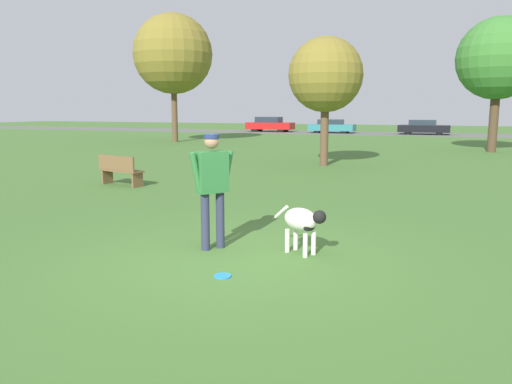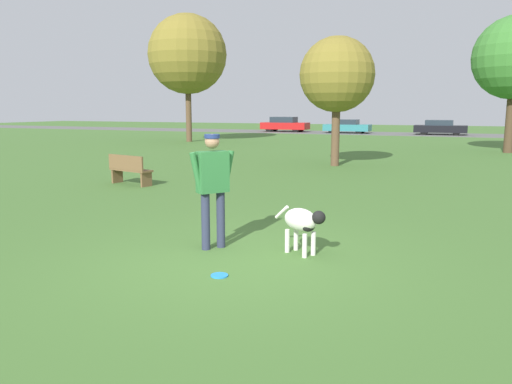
{
  "view_description": "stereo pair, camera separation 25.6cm",
  "coord_description": "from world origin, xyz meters",
  "px_view_note": "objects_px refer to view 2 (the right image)",
  "views": [
    {
      "loc": [
        2.63,
        -6.24,
        2.12
      ],
      "look_at": [
        0.09,
        0.56,
        0.9
      ],
      "focal_mm": 35.0,
      "sensor_mm": 36.0,
      "label": 1
    },
    {
      "loc": [
        2.87,
        -6.14,
        2.12
      ],
      "look_at": [
        0.09,
        0.56,
        0.9
      ],
      "focal_mm": 35.0,
      "sensor_mm": 36.0,
      "label": 2
    }
  ],
  "objects_px": {
    "tree_far_left": "(187,54)",
    "tree_mid_center": "(337,75)",
    "person": "(213,181)",
    "dog": "(302,222)",
    "parked_car_black": "(440,127)",
    "frisbee": "(219,275)",
    "parked_car_teal": "(347,126)",
    "parked_car_red": "(285,124)",
    "park_bench": "(129,169)"
  },
  "relations": [
    {
      "from": "tree_mid_center",
      "to": "frisbee",
      "type": "bearing_deg",
      "value": -82.82
    },
    {
      "from": "frisbee",
      "to": "park_bench",
      "type": "height_order",
      "value": "park_bench"
    },
    {
      "from": "tree_mid_center",
      "to": "park_bench",
      "type": "bearing_deg",
      "value": -121.46
    },
    {
      "from": "dog",
      "to": "tree_far_left",
      "type": "bearing_deg",
      "value": 150.3
    },
    {
      "from": "dog",
      "to": "frisbee",
      "type": "distance_m",
      "value": 1.58
    },
    {
      "from": "tree_far_left",
      "to": "parked_car_black",
      "type": "bearing_deg",
      "value": 45.61
    },
    {
      "from": "tree_far_left",
      "to": "parked_car_teal",
      "type": "bearing_deg",
      "value": 64.68
    },
    {
      "from": "parked_car_red",
      "to": "tree_mid_center",
      "type": "bearing_deg",
      "value": -66.05
    },
    {
      "from": "frisbee",
      "to": "parked_car_black",
      "type": "relative_size",
      "value": 0.06
    },
    {
      "from": "parked_car_teal",
      "to": "parked_car_black",
      "type": "height_order",
      "value": "parked_car_black"
    },
    {
      "from": "tree_mid_center",
      "to": "park_bench",
      "type": "height_order",
      "value": "tree_mid_center"
    },
    {
      "from": "dog",
      "to": "parked_car_red",
      "type": "bearing_deg",
      "value": 136.22
    },
    {
      "from": "person",
      "to": "park_bench",
      "type": "distance_m",
      "value": 7.05
    },
    {
      "from": "person",
      "to": "dog",
      "type": "relative_size",
      "value": 1.87
    },
    {
      "from": "tree_mid_center",
      "to": "parked_car_teal",
      "type": "xyz_separation_m",
      "value": [
        -4.93,
        24.61,
        -2.72
      ]
    },
    {
      "from": "frisbee",
      "to": "parked_car_teal",
      "type": "height_order",
      "value": "parked_car_teal"
    },
    {
      "from": "tree_mid_center",
      "to": "person",
      "type": "bearing_deg",
      "value": -85.37
    },
    {
      "from": "dog",
      "to": "tree_far_left",
      "type": "distance_m",
      "value": 26.06
    },
    {
      "from": "frisbee",
      "to": "tree_mid_center",
      "type": "distance_m",
      "value": 13.29
    },
    {
      "from": "tree_mid_center",
      "to": "park_bench",
      "type": "xyz_separation_m",
      "value": [
        -4.18,
        -6.84,
        -2.86
      ]
    },
    {
      "from": "person",
      "to": "park_bench",
      "type": "height_order",
      "value": "person"
    },
    {
      "from": "park_bench",
      "to": "tree_mid_center",
      "type": "bearing_deg",
      "value": -107.5
    },
    {
      "from": "frisbee",
      "to": "park_bench",
      "type": "distance_m",
      "value": 8.3
    },
    {
      "from": "dog",
      "to": "parked_car_red",
      "type": "relative_size",
      "value": 0.22
    },
    {
      "from": "person",
      "to": "tree_far_left",
      "type": "xyz_separation_m",
      "value": [
        -12.86,
        21.48,
        4.4
      ]
    },
    {
      "from": "dog",
      "to": "frisbee",
      "type": "relative_size",
      "value": 4.13
    },
    {
      "from": "dog",
      "to": "parked_car_teal",
      "type": "xyz_separation_m",
      "value": [
        -7.23,
        36.04,
        0.09
      ]
    },
    {
      "from": "dog",
      "to": "parked_car_black",
      "type": "height_order",
      "value": "parked_car_black"
    },
    {
      "from": "parked_car_teal",
      "to": "park_bench",
      "type": "bearing_deg",
      "value": -88.26
    },
    {
      "from": "frisbee",
      "to": "parked_car_red",
      "type": "xyz_separation_m",
      "value": [
        -12.34,
        37.77,
        0.66
      ]
    },
    {
      "from": "tree_far_left",
      "to": "parked_car_black",
      "type": "relative_size",
      "value": 1.96
    },
    {
      "from": "park_bench",
      "to": "frisbee",
      "type": "bearing_deg",
      "value": 148.27
    },
    {
      "from": "frisbee",
      "to": "parked_car_teal",
      "type": "relative_size",
      "value": 0.06
    },
    {
      "from": "tree_far_left",
      "to": "tree_mid_center",
      "type": "xyz_separation_m",
      "value": [
        11.92,
        -9.84,
        -2.14
      ]
    },
    {
      "from": "tree_mid_center",
      "to": "parked_car_teal",
      "type": "distance_m",
      "value": 25.24
    },
    {
      "from": "tree_mid_center",
      "to": "parked_car_black",
      "type": "xyz_separation_m",
      "value": [
        2.61,
        24.68,
        -2.72
      ]
    },
    {
      "from": "dog",
      "to": "park_bench",
      "type": "bearing_deg",
      "value": 171.2
    },
    {
      "from": "tree_far_left",
      "to": "parked_car_black",
      "type": "distance_m",
      "value": 21.32
    },
    {
      "from": "dog",
      "to": "tree_mid_center",
      "type": "relative_size",
      "value": 0.2
    },
    {
      "from": "tree_far_left",
      "to": "person",
      "type": "bearing_deg",
      "value": -59.09
    },
    {
      "from": "tree_far_left",
      "to": "parked_car_red",
      "type": "relative_size",
      "value": 1.86
    },
    {
      "from": "parked_car_red",
      "to": "parked_car_black",
      "type": "xyz_separation_m",
      "value": [
        13.34,
        -0.33,
        -0.08
      ]
    },
    {
      "from": "person",
      "to": "tree_mid_center",
      "type": "distance_m",
      "value": 11.9
    },
    {
      "from": "parked_car_teal",
      "to": "parked_car_black",
      "type": "bearing_deg",
      "value": 0.89
    },
    {
      "from": "frisbee",
      "to": "park_bench",
      "type": "relative_size",
      "value": 0.15
    },
    {
      "from": "frisbee",
      "to": "tree_far_left",
      "type": "bearing_deg",
      "value": 120.9
    },
    {
      "from": "person",
      "to": "park_bench",
      "type": "relative_size",
      "value": 1.2
    },
    {
      "from": "tree_far_left",
      "to": "parked_car_red",
      "type": "distance_m",
      "value": 15.94
    },
    {
      "from": "park_bench",
      "to": "parked_car_red",
      "type": "bearing_deg",
      "value": -64.42
    },
    {
      "from": "person",
      "to": "parked_car_teal",
      "type": "distance_m",
      "value": 36.73
    }
  ]
}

